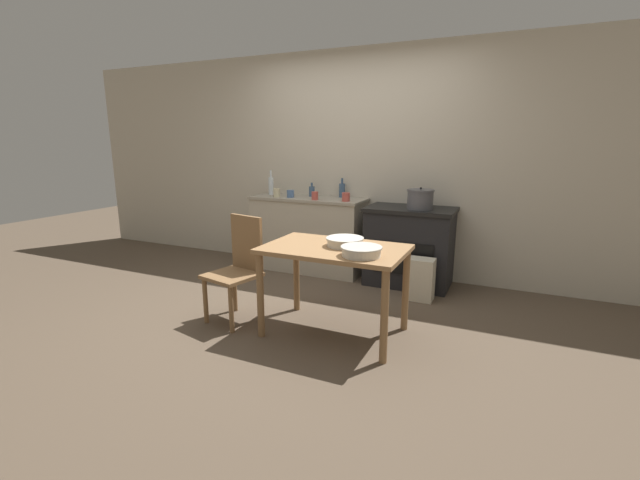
# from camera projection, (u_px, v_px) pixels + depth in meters

# --- Properties ---
(ground_plane) EXTENTS (14.00, 14.00, 0.00)m
(ground_plane) POSITION_uv_depth(u_px,v_px,m) (294.00, 314.00, 3.88)
(ground_plane) COLOR brown
(wall_back) EXTENTS (8.00, 0.07, 2.55)m
(wall_back) POSITION_uv_depth(u_px,v_px,m) (357.00, 164.00, 4.99)
(wall_back) COLOR beige
(wall_back) RESTS_ON ground_plane
(counter_cabinet) EXTENTS (1.37, 0.52, 0.89)m
(counter_cabinet) POSITION_uv_depth(u_px,v_px,m) (308.00, 234.00, 5.14)
(counter_cabinet) COLOR #B2A893
(counter_cabinet) RESTS_ON ground_plane
(stove) EXTENTS (0.93, 0.58, 0.85)m
(stove) POSITION_uv_depth(u_px,v_px,m) (409.00, 246.00, 4.61)
(stove) COLOR black
(stove) RESTS_ON ground_plane
(work_table) EXTENTS (1.11, 0.71, 0.72)m
(work_table) POSITION_uv_depth(u_px,v_px,m) (335.00, 260.00, 3.37)
(work_table) COLOR #997047
(work_table) RESTS_ON ground_plane
(chair) EXTENTS (0.48, 0.48, 0.91)m
(chair) POSITION_uv_depth(u_px,v_px,m) (238.00, 267.00, 3.69)
(chair) COLOR olive
(chair) RESTS_ON ground_plane
(flour_sack) EXTENTS (0.27, 0.19, 0.42)m
(flour_sack) POSITION_uv_depth(u_px,v_px,m) (420.00, 279.00, 4.20)
(flour_sack) COLOR beige
(flour_sack) RESTS_ON ground_plane
(stock_pot) EXTENTS (0.27, 0.27, 0.23)m
(stock_pot) POSITION_uv_depth(u_px,v_px,m) (420.00, 199.00, 4.39)
(stock_pot) COLOR #4C4C51
(stock_pot) RESTS_ON stove
(mixing_bowl_large) EXTENTS (0.30, 0.30, 0.07)m
(mixing_bowl_large) POSITION_uv_depth(u_px,v_px,m) (345.00, 241.00, 3.37)
(mixing_bowl_large) COLOR silver
(mixing_bowl_large) RESTS_ON work_table
(mixing_bowl_small) EXTENTS (0.30, 0.30, 0.07)m
(mixing_bowl_small) POSITION_uv_depth(u_px,v_px,m) (361.00, 251.00, 3.08)
(mixing_bowl_small) COLOR silver
(mixing_bowl_small) RESTS_ON work_table
(bottle_far_left) EXTENTS (0.06, 0.06, 0.30)m
(bottle_far_left) POSITION_uv_depth(u_px,v_px,m) (271.00, 185.00, 5.26)
(bottle_far_left) COLOR silver
(bottle_far_left) RESTS_ON counter_cabinet
(bottle_left) EXTENTS (0.07, 0.07, 0.16)m
(bottle_left) POSITION_uv_depth(u_px,v_px,m) (312.00, 191.00, 5.11)
(bottle_left) COLOR #3D5675
(bottle_left) RESTS_ON counter_cabinet
(bottle_mid_left) EXTENTS (0.07, 0.07, 0.22)m
(bottle_mid_left) POSITION_uv_depth(u_px,v_px,m) (342.00, 190.00, 5.02)
(bottle_mid_left) COLOR #3D5675
(bottle_mid_left) RESTS_ON counter_cabinet
(cup_center_left) EXTENTS (0.07, 0.07, 0.09)m
(cup_center_left) POSITION_uv_depth(u_px,v_px,m) (315.00, 196.00, 4.80)
(cup_center_left) COLOR #B74C42
(cup_center_left) RESTS_ON counter_cabinet
(cup_center) EXTENTS (0.08, 0.08, 0.10)m
(cup_center) POSITION_uv_depth(u_px,v_px,m) (277.00, 193.00, 5.04)
(cup_center) COLOR beige
(cup_center) RESTS_ON counter_cabinet
(cup_center_right) EXTENTS (0.09, 0.09, 0.10)m
(cup_center_right) POSITION_uv_depth(u_px,v_px,m) (346.00, 197.00, 4.69)
(cup_center_right) COLOR #B74C42
(cup_center_right) RESTS_ON counter_cabinet
(cup_mid_right) EXTENTS (0.09, 0.09, 0.09)m
(cup_mid_right) POSITION_uv_depth(u_px,v_px,m) (290.00, 194.00, 5.02)
(cup_mid_right) COLOR #4C6B99
(cup_mid_right) RESTS_ON counter_cabinet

